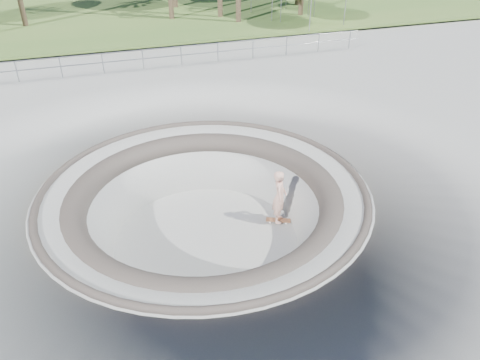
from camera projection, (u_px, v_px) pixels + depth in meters
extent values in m
plane|color=#A2A39E|center=(204.00, 190.00, 14.56)|extent=(180.00, 180.00, 0.00)
torus|color=#A2A39E|center=(206.00, 240.00, 15.60)|extent=(14.00, 14.00, 4.00)
cylinder|color=#A2A39E|center=(206.00, 239.00, 15.57)|extent=(6.60, 6.60, 0.10)
torus|color=#443C36|center=(204.00, 190.00, 14.57)|extent=(10.24, 10.24, 0.24)
torus|color=#443C36|center=(205.00, 202.00, 14.79)|extent=(8.91, 8.91, 0.81)
ellipsoid|color=brown|center=(154.00, 20.00, 69.42)|extent=(61.60, 44.00, 28.60)
ellipsoid|color=brown|center=(344.00, 1.00, 69.05)|extent=(42.00, 30.00, 19.50)
cylinder|color=gray|center=(142.00, 50.00, 23.67)|extent=(25.00, 0.05, 0.05)
cylinder|color=gray|center=(143.00, 59.00, 23.90)|extent=(25.00, 0.05, 0.05)
cube|color=brown|center=(278.00, 220.00, 16.27)|extent=(0.88, 0.58, 0.02)
cylinder|color=#A8A8AC|center=(278.00, 221.00, 16.29)|extent=(0.11, 0.18, 0.04)
cylinder|color=#A8A8AC|center=(278.00, 221.00, 16.29)|extent=(0.11, 0.18, 0.04)
cylinder|color=white|center=(278.00, 221.00, 16.29)|extent=(0.07, 0.06, 0.07)
cylinder|color=white|center=(278.00, 221.00, 16.29)|extent=(0.07, 0.06, 0.07)
cylinder|color=white|center=(278.00, 221.00, 16.29)|extent=(0.07, 0.06, 0.07)
cylinder|color=white|center=(278.00, 221.00, 16.29)|extent=(0.07, 0.06, 0.07)
imported|color=#E0A690|center=(280.00, 196.00, 15.76)|extent=(0.72, 0.84, 1.94)
cylinder|color=gray|center=(302.00, 11.00, 30.13)|extent=(0.06, 0.06, 2.42)
cylinder|color=gray|center=(344.00, 8.00, 30.98)|extent=(0.06, 0.06, 2.42)
cylinder|color=gray|center=(283.00, 3.00, 32.62)|extent=(0.06, 0.06, 2.42)
cylinder|color=gray|center=(323.00, 0.00, 33.47)|extent=(0.06, 0.06, 2.42)
cylinder|color=gray|center=(268.00, 3.00, 32.62)|extent=(0.06, 0.06, 2.43)
cylinder|color=gray|center=(308.00, 0.00, 33.47)|extent=(0.06, 0.06, 2.43)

